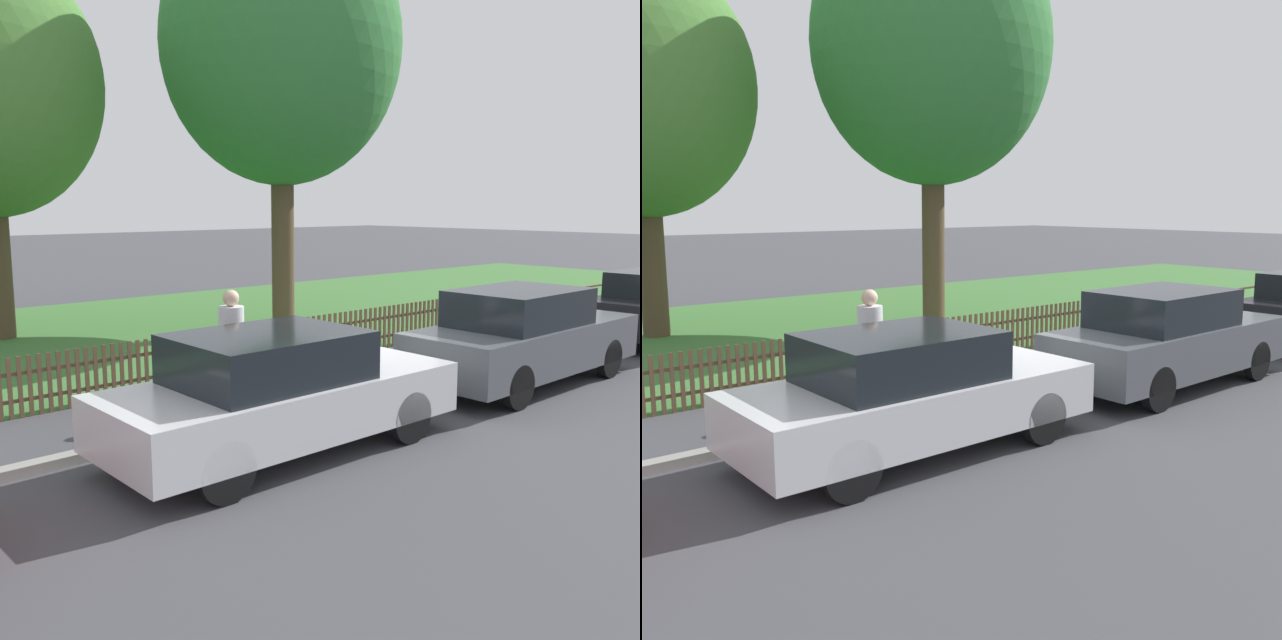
% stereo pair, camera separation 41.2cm
% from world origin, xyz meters
% --- Properties ---
extents(ground_plane, '(120.00, 120.00, 0.00)m').
position_xyz_m(ground_plane, '(0.00, 0.00, 0.00)').
color(ground_plane, '#424247').
extents(kerb_stone, '(43.60, 0.20, 0.12)m').
position_xyz_m(kerb_stone, '(0.00, 0.10, 0.06)').
color(kerb_stone, gray).
rests_on(kerb_stone, ground).
extents(grass_strip, '(43.60, 10.66, 0.01)m').
position_xyz_m(grass_strip, '(0.00, 7.58, 0.01)').
color(grass_strip, '#3D7033').
rests_on(grass_strip, ground).
extents(park_fence, '(43.60, 0.05, 0.87)m').
position_xyz_m(park_fence, '(-0.00, 2.27, 0.44)').
color(park_fence, brown).
rests_on(park_fence, ground).
extents(parked_car_navy_estate, '(4.40, 1.77, 1.47)m').
position_xyz_m(parked_car_navy_estate, '(-3.02, -1.18, 0.74)').
color(parked_car_navy_estate, silver).
rests_on(parked_car_navy_estate, ground).
extents(parked_car_red_compact, '(4.60, 1.81, 1.58)m').
position_xyz_m(parked_car_red_compact, '(1.99, -1.24, 0.80)').
color(parked_car_red_compact, '#51565B').
rests_on(parked_car_red_compact, ground).
extents(covered_motorcycle, '(2.03, 0.83, 1.02)m').
position_xyz_m(covered_motorcycle, '(-1.01, 1.48, 0.63)').
color(covered_motorcycle, black).
rests_on(covered_motorcycle, ground).
extents(tree_mid_park, '(5.34, 5.34, 9.47)m').
position_xyz_m(tree_mid_park, '(2.20, 5.33, 6.37)').
color(tree_mid_park, brown).
rests_on(tree_mid_park, ground).
extents(pedestrian_near_fence, '(0.49, 0.49, 1.76)m').
position_xyz_m(pedestrian_near_fence, '(-2.52, 0.52, 0.99)').
color(pedestrian_near_fence, '#7F6B51').
rests_on(pedestrian_near_fence, ground).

